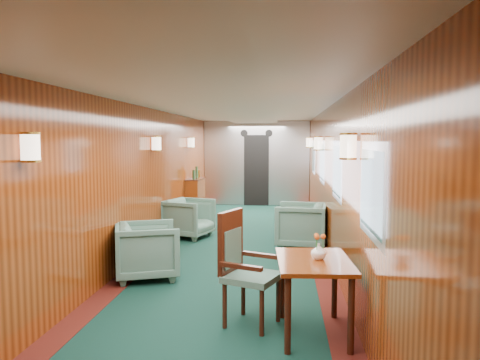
% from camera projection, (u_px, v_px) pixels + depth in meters
% --- Properties ---
extents(room, '(12.00, 12.10, 2.40)m').
position_uv_depth(room, '(235.00, 154.00, 7.38)').
color(room, '#0D3227').
rests_on(room, ground).
extents(bulkhead, '(2.98, 0.17, 2.39)m').
position_uv_depth(bulkhead, '(257.00, 164.00, 13.28)').
color(bulkhead, '#B5B7BD').
rests_on(bulkhead, ground).
extents(windows_right, '(0.02, 8.60, 0.80)m').
position_uv_depth(windows_right, '(328.00, 166.00, 7.50)').
color(windows_right, silver).
rests_on(windows_right, ground).
extents(wall_sconces, '(2.97, 7.97, 0.25)m').
position_uv_depth(wall_sconces, '(238.00, 144.00, 7.93)').
color(wall_sconces, '#FFE5C6').
rests_on(wall_sconces, ground).
extents(dining_table, '(0.74, 1.02, 0.73)m').
position_uv_depth(dining_table, '(314.00, 272.00, 4.44)').
color(dining_table, maroon).
rests_on(dining_table, ground).
extents(side_chair, '(0.65, 0.67, 1.15)m').
position_uv_depth(side_chair, '(242.00, 263.00, 4.72)').
color(side_chair, '#1F4A43').
rests_on(side_chair, ground).
extents(credenza, '(0.33, 1.06, 1.22)m').
position_uv_depth(credenza, '(195.00, 197.00, 11.23)').
color(credenza, maroon).
rests_on(credenza, ground).
extents(flower_vase, '(0.15, 0.15, 0.15)m').
position_uv_depth(flower_vase, '(319.00, 251.00, 4.43)').
color(flower_vase, white).
rests_on(flower_vase, dining_table).
extents(armchair_left_near, '(1.05, 1.04, 0.75)m').
position_uv_depth(armchair_left_near, '(147.00, 250.00, 6.30)').
color(armchair_left_near, '#1F4A43').
rests_on(armchair_left_near, ground).
extents(armchair_left_far, '(1.02, 1.00, 0.74)m').
position_uv_depth(armchair_left_far, '(189.00, 218.00, 8.94)').
color(armchair_left_far, '#1F4A43').
rests_on(armchair_left_far, ground).
extents(armchair_right_near, '(0.95, 0.93, 0.77)m').
position_uv_depth(armchair_right_near, '(301.00, 225.00, 8.09)').
color(armchair_right_near, '#1F4A43').
rests_on(armchair_right_near, ground).
extents(armchair_right_far, '(0.75, 0.73, 0.63)m').
position_uv_depth(armchair_right_far, '(295.00, 219.00, 9.12)').
color(armchair_right_far, '#1F4A43').
rests_on(armchair_right_far, ground).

